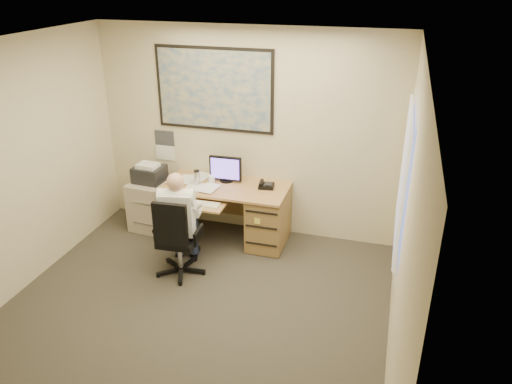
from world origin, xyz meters
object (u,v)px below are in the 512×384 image
(filing_cabinet, at_px, (152,200))
(person, at_px, (179,224))
(desk, at_px, (251,210))
(office_chair, at_px, (178,252))

(filing_cabinet, height_order, person, person)
(desk, height_order, person, person)
(filing_cabinet, relative_size, person, 0.74)
(office_chair, bearing_deg, desk, 55.94)
(desk, bearing_deg, filing_cabinet, 179.78)
(filing_cabinet, xyz_separation_m, office_chair, (0.84, -1.01, -0.11))
(filing_cabinet, distance_m, office_chair, 1.32)
(filing_cabinet, relative_size, office_chair, 0.93)
(desk, height_order, filing_cabinet, desk)
(office_chair, bearing_deg, filing_cabinet, 125.66)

